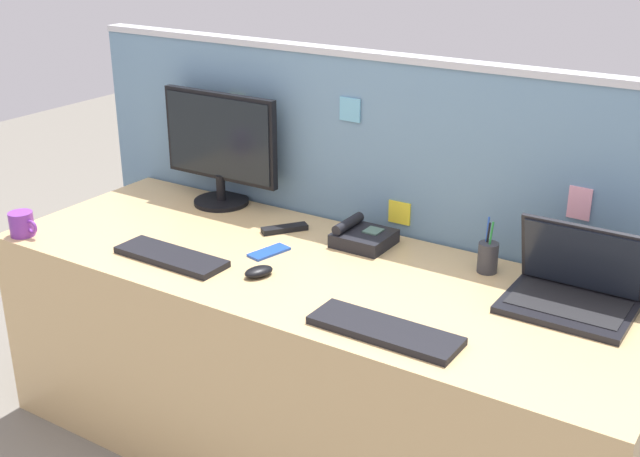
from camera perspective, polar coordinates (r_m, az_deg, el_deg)
The scene contains 13 objects.
ground_plane at distance 3.04m, azimuth -0.53°, elevation -15.36°, with size 10.00×10.00×0.00m, color slate.
desk at distance 2.83m, azimuth -0.55°, elevation -9.47°, with size 2.24×0.80×0.73m, color tan.
cubicle_divider at distance 3.03m, azimuth 4.00°, elevation -0.55°, with size 2.58×0.08×1.37m.
desktop_monitor at distance 3.18m, azimuth -7.07°, elevation 5.92°, with size 0.52×0.22×0.45m.
laptop at distance 2.51m, azimuth 17.41°, elevation -3.98°, with size 0.37×0.28×0.25m.
desk_phone at distance 2.83m, azimuth 3.01°, elevation -0.58°, with size 0.19×0.18×0.08m.
keyboard_main at distance 2.27m, azimuth 4.59°, elevation -7.18°, with size 0.44×0.14×0.02m, color black.
keyboard_spare at distance 2.76m, azimuth -10.47°, elevation -1.98°, with size 0.41×0.13×0.02m, color black.
computer_mouse_right_hand at distance 2.60m, azimuth -4.35°, elevation -3.05°, with size 0.06×0.10×0.03m, color black.
pen_cup at distance 2.66m, azimuth 11.75°, elevation -1.97°, with size 0.07×0.07×0.18m.
cell_phone_blue_case at distance 2.77m, azimuth -3.62°, elevation -1.66°, with size 0.06×0.15×0.01m, color blue.
tv_remote at distance 2.95m, azimuth -2.51°, elevation -0.01°, with size 0.04×0.17×0.02m, color black.
coffee_mug at distance 3.09m, azimuth -20.27°, elevation 0.30°, with size 0.12×0.09×0.09m.
Camera 1 is at (1.33, -2.02, 1.84)m, focal length 45.37 mm.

